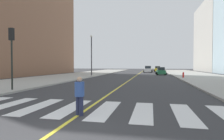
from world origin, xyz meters
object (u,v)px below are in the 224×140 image
object	(u,v)px
car_green_second	(161,71)
pedestrian_crossing	(80,94)
car_white_nearest	(148,69)
street_lamp	(91,52)
car_yellow_third	(157,69)
fire_hydrant	(183,75)
traffic_light_far_corner	(12,47)

from	to	relation	value
car_green_second	pedestrian_crossing	world-z (taller)	car_green_second
car_white_nearest	street_lamp	bearing A→B (deg)	64.99
car_yellow_third	fire_hydrant	xyz separation A→B (m)	(3.04, -32.80, -0.28)
car_green_second	pedestrian_crossing	size ratio (longest dim) A/B	2.35
car_white_nearest	car_green_second	xyz separation A→B (m)	(3.08, -12.74, -0.10)
fire_hydrant	street_lamp	world-z (taller)	street_lamp
street_lamp	car_white_nearest	bearing A→B (deg)	63.25
traffic_light_far_corner	pedestrian_crossing	world-z (taller)	traffic_light_far_corner
car_green_second	car_yellow_third	world-z (taller)	car_yellow_third
car_white_nearest	traffic_light_far_corner	xyz separation A→B (m)	(-10.18, -42.54, 2.76)
car_yellow_third	traffic_light_far_corner	xyz separation A→B (m)	(-13.15, -51.40, 2.81)
car_yellow_third	traffic_light_far_corner	bearing A→B (deg)	75.45
car_yellow_third	street_lamp	world-z (taller)	street_lamp
car_white_nearest	car_green_second	size ratio (longest dim) A/B	1.12
traffic_light_far_corner	street_lamp	bearing A→B (deg)	90.81
traffic_light_far_corner	pedestrian_crossing	distance (m)	10.38
car_green_second	pedestrian_crossing	bearing A→B (deg)	79.44
car_yellow_third	traffic_light_far_corner	distance (m)	53.13
car_yellow_third	traffic_light_far_corner	world-z (taller)	traffic_light_far_corner
pedestrian_crossing	fire_hydrant	world-z (taller)	pedestrian_crossing
fire_hydrant	street_lamp	xyz separation A→B (m)	(-16.50, 3.13, 4.17)
car_white_nearest	pedestrian_crossing	xyz separation A→B (m)	(-2.03, -48.34, 0.01)
traffic_light_far_corner	fire_hydrant	size ratio (longest dim) A/B	5.64
car_yellow_third	pedestrian_crossing	xyz separation A→B (m)	(-5.00, -57.20, 0.06)
traffic_light_far_corner	street_lamp	xyz separation A→B (m)	(-0.31, 21.73, 1.08)
street_lamp	pedestrian_crossing	bearing A→B (deg)	-72.92
car_yellow_third	street_lamp	bearing A→B (deg)	65.40
traffic_light_far_corner	fire_hydrant	world-z (taller)	traffic_light_far_corner
car_white_nearest	pedestrian_crossing	size ratio (longest dim) A/B	2.64
street_lamp	fire_hydrant	bearing A→B (deg)	-10.74
car_yellow_third	traffic_light_far_corner	size ratio (longest dim) A/B	0.82
car_green_second	street_lamp	xyz separation A→B (m)	(-13.56, -8.06, 3.95)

